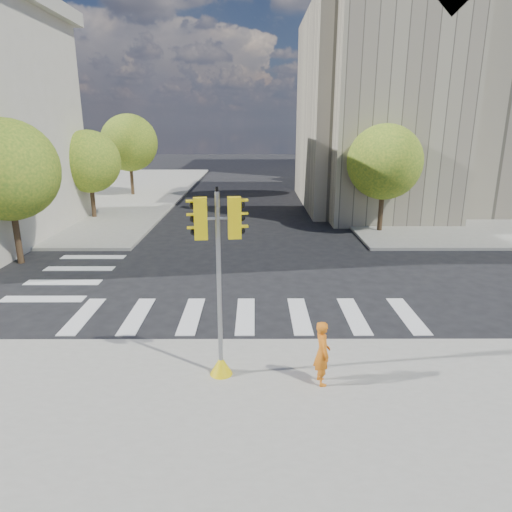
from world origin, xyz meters
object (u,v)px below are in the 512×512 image
at_px(photographer, 322,353).
at_px(traffic_signal, 220,300).
at_px(lamp_far, 338,141).
at_px(lamp_near, 376,149).

bearing_deg(photographer, traffic_signal, 71.78).
bearing_deg(lamp_far, lamp_near, -90.00).
xyz_separation_m(traffic_signal, photographer, (2.43, -0.40, -1.18)).
relative_size(traffic_signal, photographer, 2.93).
xyz_separation_m(lamp_near, photographer, (-6.20, -20.31, -3.63)).
bearing_deg(photographer, lamp_far, -19.01).
relative_size(lamp_near, lamp_far, 1.00).
bearing_deg(lamp_far, traffic_signal, -104.28).
bearing_deg(lamp_near, photographer, -106.97).
bearing_deg(photographer, lamp_near, -25.75).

